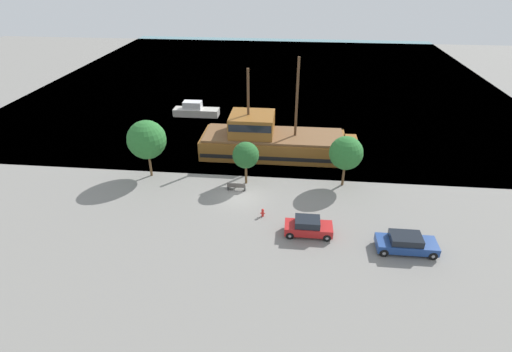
# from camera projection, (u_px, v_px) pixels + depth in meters

# --- Properties ---
(ground_plane) EXTENTS (160.00, 160.00, 0.00)m
(ground_plane) POSITION_uv_depth(u_px,v_px,m) (241.00, 196.00, 38.50)
(ground_plane) COLOR gray
(water_surface) EXTENTS (80.00, 80.00, 0.00)m
(water_surface) POSITION_uv_depth(u_px,v_px,m) (272.00, 76.00, 76.80)
(water_surface) COLOR slate
(water_surface) RESTS_ON ground
(pirate_ship) EXTENTS (17.72, 5.78, 11.23)m
(pirate_ship) POSITION_uv_depth(u_px,v_px,m) (271.00, 140.00, 45.96)
(pirate_ship) COLOR brown
(pirate_ship) RESTS_ON water_surface
(moored_boat_dockside) EXTENTS (6.50, 1.95, 2.10)m
(moored_boat_dockside) POSITION_uv_depth(u_px,v_px,m) (195.00, 110.00, 57.59)
(moored_boat_dockside) COLOR #B7B2A8
(moored_boat_dockside) RESTS_ON water_surface
(parked_car_curb_front) EXTENTS (3.93, 1.79, 1.53)m
(parked_car_curb_front) POSITION_uv_depth(u_px,v_px,m) (308.00, 227.00, 32.91)
(parked_car_curb_front) COLOR #B21E1E
(parked_car_curb_front) RESTS_ON ground_plane
(parked_car_curb_mid) EXTENTS (4.62, 1.96, 1.46)m
(parked_car_curb_mid) POSITION_uv_depth(u_px,v_px,m) (406.00, 243.00, 31.06)
(parked_car_curb_mid) COLOR navy
(parked_car_curb_mid) RESTS_ON ground_plane
(fire_hydrant) EXTENTS (0.42, 0.25, 0.76)m
(fire_hydrant) POSITION_uv_depth(u_px,v_px,m) (263.00, 212.00, 35.36)
(fire_hydrant) COLOR red
(fire_hydrant) RESTS_ON ground_plane
(bench_promenade_east) EXTENTS (1.80, 0.45, 0.85)m
(bench_promenade_east) POSITION_uv_depth(u_px,v_px,m) (236.00, 186.00, 39.26)
(bench_promenade_east) COLOR #4C4742
(bench_promenade_east) RESTS_ON ground_plane
(tree_row_east) EXTENTS (3.94, 3.94, 6.08)m
(tree_row_east) POSITION_uv_depth(u_px,v_px,m) (147.00, 140.00, 40.17)
(tree_row_east) COLOR brown
(tree_row_east) RESTS_ON ground_plane
(tree_row_mideast) EXTENTS (2.64, 2.64, 4.48)m
(tree_row_mideast) POSITION_uv_depth(u_px,v_px,m) (246.00, 155.00, 39.24)
(tree_row_mideast) COLOR brown
(tree_row_mideast) RESTS_ON ground_plane
(tree_row_midwest) EXTENTS (3.30, 3.30, 5.22)m
(tree_row_midwest) POSITION_uv_depth(u_px,v_px,m) (346.00, 153.00, 38.71)
(tree_row_midwest) COLOR brown
(tree_row_midwest) RESTS_ON ground_plane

